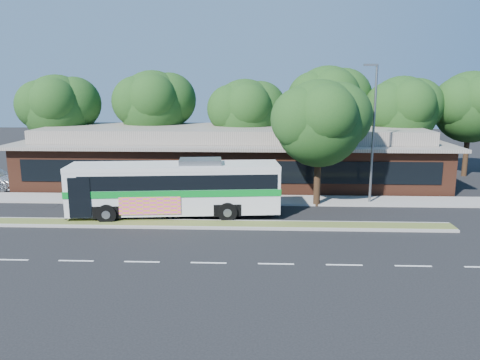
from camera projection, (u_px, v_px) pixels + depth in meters
The scene contains 13 objects.
ground at pixel (218, 229), 25.71m from camera, with size 120.00×120.00×0.00m, color black.
median_strip at pixel (219, 224), 26.28m from camera, with size 26.00×1.10×0.15m, color #4D5524.
sidewalk at pixel (226, 200), 31.96m from camera, with size 44.00×2.60×0.12m, color gray.
plaza_building at pixel (232, 155), 37.99m from camera, with size 33.20×11.20×4.45m.
lamp_post at pixel (373, 130), 30.21m from camera, with size 0.93×0.18×9.07m.
tree_bg_a at pixel (63, 107), 39.93m from camera, with size 6.47×5.80×8.63m.
tree_bg_b at pixel (158, 104), 40.54m from camera, with size 6.69×6.00×9.00m.
tree_bg_c at pixel (250, 111), 39.34m from camera, with size 6.24×5.60×8.26m.
tree_bg_d at pixel (333, 101), 39.88m from camera, with size 6.91×6.20×9.37m.
tree_bg_e at pixel (406, 110), 38.79m from camera, with size 6.47×5.80×8.50m.
tree_bg_f at pixel (475, 105), 39.47m from camera, with size 6.69×6.00×8.92m.
transit_bus at pixel (176, 185), 27.78m from camera, with size 12.59×3.92×3.48m.
sidewalk_tree at pixel (325, 121), 29.66m from camera, with size 6.17×5.54×8.14m.
Camera 1 is at (2.21, -24.57, 7.81)m, focal length 35.00 mm.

